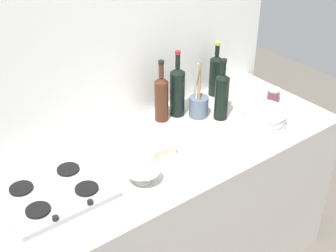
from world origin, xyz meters
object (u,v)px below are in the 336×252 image
butter_dish (158,149)px  stovetop_hob (54,191)px  plate_stack (264,117)px  mixing_bowl (143,175)px  wine_bottle_leftmost (161,97)px  wine_bottle_mid_left (177,91)px  wine_bottle_rightmost (222,95)px  condiment_jar_front (273,95)px  utensil_crock (199,105)px  wine_bottle_mid_right (216,74)px

butter_dish → stovetop_hob: bearing=176.4°
butter_dish → plate_stack: bearing=-10.4°
plate_stack → mixing_bowl: bearing=-179.0°
wine_bottle_leftmost → stovetop_hob: bearing=-163.2°
wine_bottle_mid_left → wine_bottle_rightmost: (0.16, -0.17, -0.01)m
condiment_jar_front → utensil_crock: bearing=163.0°
wine_bottle_mid_left → utensil_crock: 0.14m
mixing_bowl → butter_dish: bearing=35.6°
wine_bottle_rightmost → butter_dish: (-0.46, -0.07, -0.10)m
condiment_jar_front → wine_bottle_mid_right: bearing=127.9°
plate_stack → wine_bottle_mid_right: (0.02, 0.40, 0.08)m
stovetop_hob → wine_bottle_leftmost: bearing=16.8°
utensil_crock → mixing_bowl: bearing=-152.9°
wine_bottle_leftmost → utensil_crock: bearing=-25.6°
wine_bottle_rightmost → stovetop_hob: bearing=-177.6°
wine_bottle_mid_left → wine_bottle_mid_right: 0.32m
plate_stack → condiment_jar_front: 0.26m
wine_bottle_rightmost → mixing_bowl: bearing=-162.9°
stovetop_hob → butter_dish: size_ratio=3.22×
butter_dish → wine_bottle_mid_right: bearing=25.0°
wine_bottle_mid_right → butter_dish: bearing=-155.0°
stovetop_hob → mixing_bowl: size_ratio=2.77×
wine_bottle_mid_right → butter_dish: 0.69m
condiment_jar_front → wine_bottle_mid_left: bearing=157.6°
wine_bottle_leftmost → butter_dish: wine_bottle_leftmost is taller
wine_bottle_leftmost → wine_bottle_mid_left: (0.10, -0.01, 0.01)m
mixing_bowl → condiment_jar_front: 1.00m
wine_bottle_mid_right → mixing_bowl: bearing=-152.5°
wine_bottle_mid_left → utensil_crock: wine_bottle_mid_left is taller
condiment_jar_front → butter_dish: bearing=-178.1°
mixing_bowl → wine_bottle_mid_left: bearing=37.4°
plate_stack → wine_bottle_leftmost: bearing=137.6°
mixing_bowl → wine_bottle_leftmost: bearing=44.4°
wine_bottle_rightmost → butter_dish: size_ratio=2.53×
utensil_crock → condiment_jar_front: bearing=-17.0°
wine_bottle_mid_left → condiment_jar_front: bearing=-22.4°
wine_bottle_mid_left → wine_bottle_leftmost: bearing=176.3°
plate_stack → mixing_bowl: plate_stack is taller
plate_stack → butter_dish: (-0.59, 0.11, -0.01)m
utensil_crock → stovetop_hob: bearing=-171.7°
mixing_bowl → utensil_crock: utensil_crock is taller
wine_bottle_mid_right → wine_bottle_rightmost: size_ratio=0.95×
wine_bottle_mid_left → wine_bottle_mid_right: wine_bottle_mid_left is taller
wine_bottle_mid_left → stovetop_hob: bearing=-165.6°
wine_bottle_leftmost → wine_bottle_mid_left: size_ratio=0.92×
plate_stack → wine_bottle_rightmost: wine_bottle_rightmost is taller
stovetop_hob → mixing_bowl: (0.34, -0.15, 0.02)m
wine_bottle_mid_left → utensil_crock: size_ratio=1.16×
plate_stack → condiment_jar_front: (0.22, 0.14, -0.00)m
stovetop_hob → wine_bottle_mid_left: bearing=14.4°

